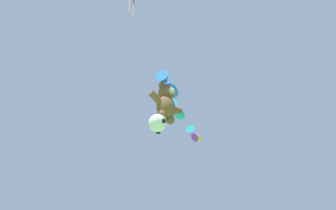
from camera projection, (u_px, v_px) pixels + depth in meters
teddy_bear_kite at (166, 103)px, 13.34m from camera, size 2.27×1.00×2.30m
soccer_ball_kite at (158, 123)px, 12.16m from camera, size 0.94×0.93×0.86m
fish_kite_cobalt at (168, 85)px, 14.13m from camera, size 1.99×1.26×0.74m
fish_kite_teal at (177, 111)px, 16.27m from camera, size 1.69×1.10×0.75m
fish_kite_violet at (193, 134)px, 17.27m from camera, size 1.68×1.13×0.55m
fish_kite_goldfin at (195, 136)px, 19.39m from camera, size 1.74×0.97×0.61m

